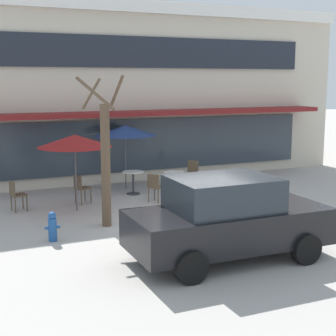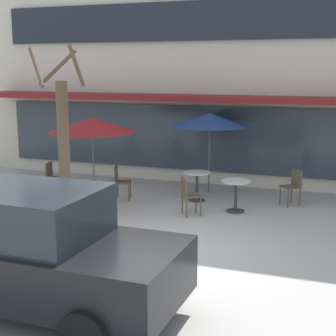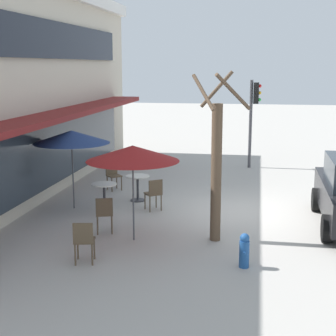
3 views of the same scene
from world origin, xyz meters
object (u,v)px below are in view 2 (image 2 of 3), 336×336
Objects in this scene: cafe_chair_3 at (188,193)px; patio_umbrella_cream_folded at (92,125)px; cafe_table_streetside at (236,191)px; cafe_chair_1 at (53,176)px; cafe_chair_2 at (293,184)px; parked_sedan at (32,251)px; cafe_table_near_wall at (197,181)px; cafe_chair_0 at (120,180)px; patio_umbrella_green_folded at (210,120)px; street_tree at (63,147)px.

patio_umbrella_cream_folded is at bearing -179.52° from cafe_chair_3.
cafe_chair_1 is at bearing -179.12° from cafe_table_streetside.
parked_sedan is at bearing -111.24° from cafe_chair_2.
patio_umbrella_cream_folded is (-2.24, -1.38, 1.51)m from cafe_table_near_wall.
patio_umbrella_cream_folded is 2.47× the size of cafe_chair_0.
patio_umbrella_green_folded is at bearing 86.67° from parked_sedan.
cafe_table_near_wall is 0.85× the size of cafe_chair_0.
street_tree is (-4.30, -3.65, 1.23)m from cafe_chair_2.
cafe_chair_2 is (4.61, 1.81, -1.50)m from patio_umbrella_cream_folded.
cafe_chair_0 is at bearing 178.48° from cafe_table_streetside.
cafe_chair_1 is at bearing -169.31° from cafe_chair_2.
cafe_chair_2 reaches higher than cafe_table_near_wall.
cafe_chair_2 is 7.59m from parked_sedan.
cafe_chair_3 is 0.23× the size of street_tree.
cafe_chair_0 and cafe_chair_2 have the same top height.
street_tree is (-1.99, -4.14, -0.27)m from patio_umbrella_green_folded.
cafe_table_streetside is at bearing -29.69° from cafe_table_near_wall.
cafe_chair_2 is at bearing 10.69° from cafe_chair_1.
cafe_chair_2 is 5.78m from street_tree.
street_tree is (-0.02, -2.64, 1.23)m from cafe_chair_0.
patio_umbrella_cream_folded is 2.87m from cafe_chair_3.
cafe_chair_0 is 2.25m from cafe_chair_3.
parked_sedan is (-0.37, -6.64, 0.36)m from cafe_table_near_wall.
cafe_table_near_wall is at bearing 17.11° from cafe_chair_0.
parked_sedan is at bearing -65.56° from street_tree.
parked_sedan reaches higher than cafe_chair_1.
cafe_chair_0 is 0.21× the size of parked_sedan.
street_tree reaches higher than patio_umbrella_cream_folded.
cafe_table_streetside is 0.85× the size of cafe_chair_2.
cafe_chair_3 is at bearing 0.48° from patio_umbrella_cream_folded.
parked_sedan is at bearing -70.48° from patio_umbrella_cream_folded.
patio_umbrella_cream_folded is (-3.41, -0.71, 1.51)m from cafe_table_streetside.
cafe_chair_1 is 6.31m from cafe_chair_2.
patio_umbrella_green_folded is (0.06, 0.91, 1.51)m from cafe_table_near_wall.
patio_umbrella_green_folded reaches higher than cafe_chair_0.
cafe_chair_3 is (2.45, 0.02, -1.50)m from patio_umbrella_cream_folded.
parked_sedan reaches higher than cafe_chair_3.
patio_umbrella_green_folded is 4.49m from cafe_chair_1.
patio_umbrella_green_folded is at bearing 37.21° from cafe_chair_0.
street_tree is at bearing -90.49° from cafe_chair_0.
cafe_chair_3 is 5.33m from parked_sedan.
cafe_table_near_wall is 3.90m from cafe_chair_1.
patio_umbrella_green_folded is at bearing 125.06° from cafe_table_streetside.
patio_umbrella_green_folded is at bearing 64.28° from street_tree.
patio_umbrella_green_folded is 0.52× the size of parked_sedan.
street_tree is (-3.10, -2.56, 1.24)m from cafe_table_streetside.
cafe_table_near_wall is 3.96m from street_tree.
cafe_chair_2 is at bearing 68.76° from parked_sedan.
cafe_chair_2 is 2.81m from cafe_chair_3.
cafe_chair_0 is at bearing -166.68° from cafe_chair_2.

